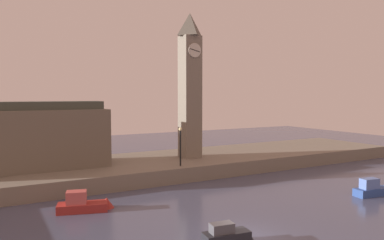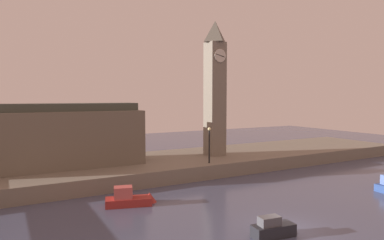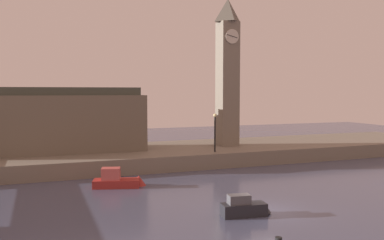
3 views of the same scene
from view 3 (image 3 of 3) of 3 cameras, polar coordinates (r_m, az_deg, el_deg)
ground_plane at (r=27.06m, az=10.10°, el=-12.41°), size 120.00×120.00×0.00m
far_embankment at (r=44.84m, az=-3.17°, el=-4.83°), size 70.00×12.00×1.50m
clock_tower at (r=46.38m, az=4.96°, el=6.83°), size 2.28×2.32×16.39m
parliament_hall at (r=43.30m, az=-18.16°, el=0.01°), size 16.27×5.15×10.31m
streetlamp at (r=41.33m, az=3.21°, el=-1.13°), size 0.36×0.36×3.90m
boat_dinghy_red at (r=33.55m, az=-9.87°, el=-8.31°), size 4.56×2.39×1.69m
boat_barge_dark at (r=25.88m, az=7.60°, el=-11.97°), size 3.34×1.41×1.35m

